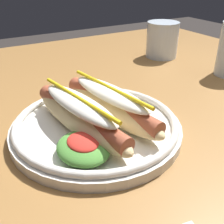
{
  "coord_description": "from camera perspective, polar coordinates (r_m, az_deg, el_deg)",
  "views": [
    {
      "loc": [
        0.3,
        -0.36,
        0.99
      ],
      "look_at": [
        -0.05,
        -0.16,
        0.77
      ],
      "focal_mm": 43.87,
      "sensor_mm": 36.0,
      "label": 1
    }
  ],
  "objects": [
    {
      "name": "water_cup",
      "position": [
        0.84,
        10.41,
        14.6
      ],
      "size": [
        0.09,
        0.09,
        0.1
      ],
      "primitive_type": "cylinder",
      "color": "silver",
      "rests_on": "dining_table"
    },
    {
      "name": "hot_dog_plate",
      "position": [
        0.44,
        -3.45,
        -1.66
      ],
      "size": [
        0.28,
        0.28,
        0.08
      ],
      "color": "silver",
      "rests_on": "dining_table"
    },
    {
      "name": "dining_table",
      "position": [
        0.58,
        16.49,
        -8.61
      ],
      "size": [
        1.31,
        0.99,
        0.74
      ],
      "color": "olive",
      "rests_on": "ground_plane"
    }
  ]
}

